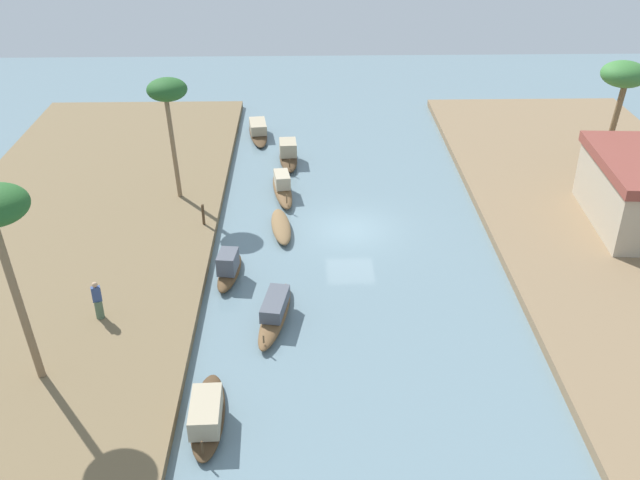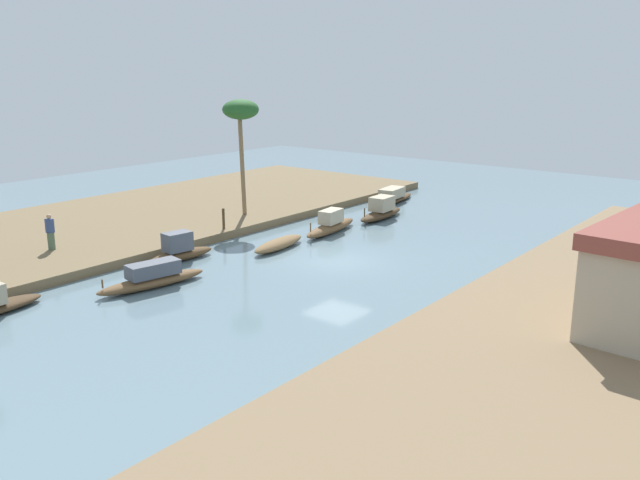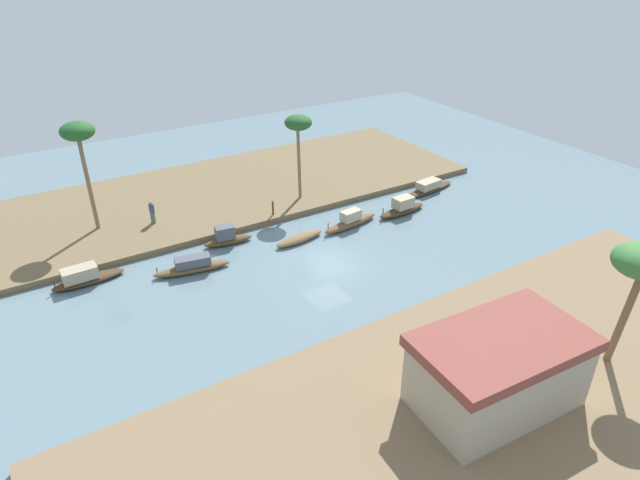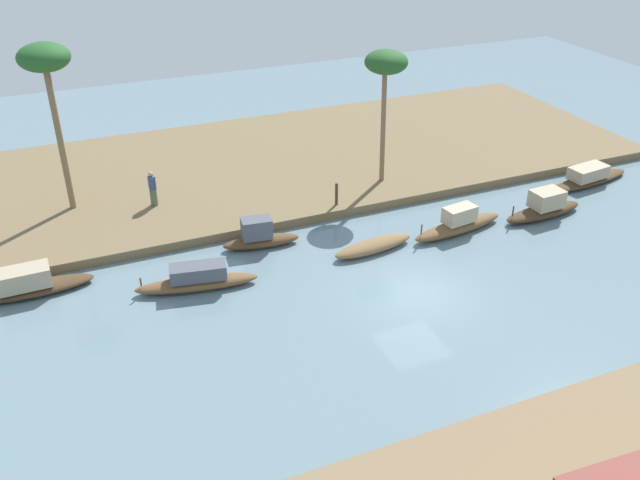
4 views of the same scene
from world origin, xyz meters
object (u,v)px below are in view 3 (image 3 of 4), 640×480
object	(u,v)px
sampan_midstream	(429,187)
sampan_with_tall_canopy	(227,238)
person_on_near_bank	(152,213)
sampan_near_left_bank	(85,277)
mooring_post	(273,208)
sampan_upstream_small	(402,208)
palm_tree_left_near	(298,125)
palm_tree_left_far	(78,136)
sampan_with_red_awning	(299,238)
sampan_open_hull	(350,221)
sampan_foreground	(192,266)
riverside_building	(498,370)

from	to	relation	value
sampan_midstream	sampan_with_tall_canopy	distance (m)	17.66
sampan_midstream	person_on_near_bank	bearing A→B (deg)	-21.28
sampan_near_left_bank	mooring_post	distance (m)	13.74
sampan_upstream_small	person_on_near_bank	world-z (taller)	person_on_near_bank
sampan_near_left_bank	person_on_near_bank	size ratio (longest dim) A/B	2.53
mooring_post	sampan_upstream_small	bearing A→B (deg)	154.88
sampan_upstream_small	palm_tree_left_near	distance (m)	9.92
palm_tree_left_far	sampan_with_tall_canopy	bearing A→B (deg)	138.14
sampan_midstream	sampan_near_left_bank	bearing A→B (deg)	-7.91
sampan_with_red_awning	sampan_near_left_bank	xyz separation A→B (m)	(13.63, -2.19, 0.20)
sampan_midstream	sampan_with_tall_canopy	xyz separation A→B (m)	(17.65, -0.40, 0.14)
sampan_open_hull	person_on_near_bank	world-z (taller)	person_on_near_bank
sampan_foreground	sampan_upstream_small	distance (m)	16.45
sampan_open_hull	sampan_near_left_bank	size ratio (longest dim) A/B	1.13
sampan_open_hull	sampan_midstream	size ratio (longest dim) A/B	0.89
sampan_foreground	sampan_with_red_awning	xyz separation A→B (m)	(-7.65, 0.06, -0.16)
sampan_near_left_bank	person_on_near_bank	bearing A→B (deg)	-140.69
sampan_with_tall_canopy	person_on_near_bank	xyz separation A→B (m)	(3.55, -4.93, 0.68)
sampan_foreground	sampan_with_tall_canopy	bearing A→B (deg)	-136.19
person_on_near_bank	riverside_building	size ratio (longest dim) A/B	0.23
mooring_post	sampan_open_hull	bearing A→B (deg)	137.84
palm_tree_left_far	sampan_open_hull	bearing A→B (deg)	151.36
mooring_post	palm_tree_left_near	distance (m)	6.41
sampan_open_hull	sampan_near_left_bank	distance (m)	18.02
sampan_foreground	sampan_with_red_awning	distance (m)	7.65
sampan_midstream	palm_tree_left_near	bearing A→B (deg)	-27.95
sampan_with_red_awning	sampan_open_hull	bearing A→B (deg)	173.54
sampan_near_left_bank	sampan_with_tall_canopy	distance (m)	9.27
sampan_with_red_awning	sampan_with_tall_canopy	world-z (taller)	sampan_with_tall_canopy
sampan_foreground	person_on_near_bank	size ratio (longest dim) A/B	2.85
person_on_near_bank	palm_tree_left_near	size ratio (longest dim) A/B	0.26
sampan_near_left_bank	sampan_open_hull	bearing A→B (deg)	171.33
sampan_foreground	sampan_upstream_small	bearing A→B (deg)	-170.90
person_on_near_bank	sampan_upstream_small	bearing A→B (deg)	-132.45
sampan_near_left_bank	riverside_building	xyz separation A→B (m)	(-13.26, 20.04, 1.78)
palm_tree_left_near	riverside_building	world-z (taller)	palm_tree_left_near
sampan_foreground	riverside_building	bearing A→B (deg)	122.27
mooring_post	riverside_building	world-z (taller)	riverside_building
sampan_with_red_awning	riverside_building	size ratio (longest dim) A/B	0.51
person_on_near_bank	palm_tree_left_far	distance (m)	7.07
sampan_with_tall_canopy	riverside_building	distance (m)	20.56
person_on_near_bank	palm_tree_left_far	world-z (taller)	palm_tree_left_far
person_on_near_bank	sampan_with_tall_canopy	bearing A→B (deg)	-162.74
mooring_post	sampan_near_left_bank	bearing A→B (deg)	7.09
riverside_building	person_on_near_bank	bearing A→B (deg)	-69.93
sampan_with_tall_canopy	riverside_building	world-z (taller)	riverside_building
mooring_post	palm_tree_left_far	xyz separation A→B (m)	(11.47, -4.73, 6.13)
sampan_with_red_awning	riverside_building	bearing A→B (deg)	81.99
sampan_open_hull	sampan_with_tall_canopy	world-z (taller)	sampan_with_tall_canopy
person_on_near_bank	sampan_midstream	bearing A→B (deg)	-122.64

